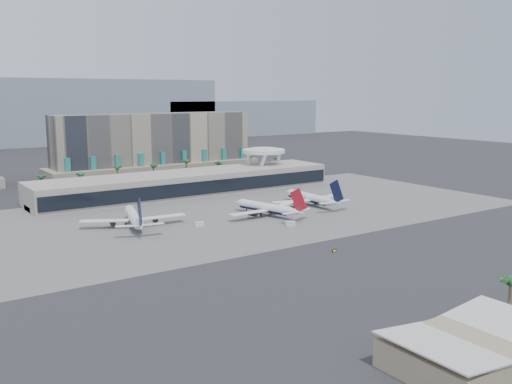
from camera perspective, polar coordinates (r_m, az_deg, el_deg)
ground at (r=227.12m, az=6.22°, el=-4.17°), size 900.00×900.00×0.00m
apron_pad at (r=270.17m, az=-1.36°, el=-1.84°), size 260.00×130.00×0.06m
mountain_ridge at (r=660.29m, az=-19.36°, el=7.15°), size 680.00×60.00×70.00m
hotel at (r=376.45m, az=-10.03°, el=3.92°), size 140.00×30.00×42.00m
terminal at (r=315.74m, az=-6.79°, el=0.99°), size 170.00×32.50×14.50m
saucer_structure at (r=347.79m, az=0.77°, el=3.86°), size 26.00×26.00×21.89m
palm_row at (r=349.42m, az=-8.46°, el=2.47°), size 157.80×2.80×13.10m
hangar_left at (r=129.03m, az=21.03°, el=-14.43°), size 36.65×22.60×7.55m
airliner_left at (r=241.79m, az=-12.09°, el=-2.51°), size 42.60×44.17×15.60m
airliner_centre at (r=257.70m, az=1.12°, el=-1.58°), size 40.61×42.18×14.79m
airliner_right at (r=282.28m, az=5.52°, el=-0.59°), size 43.16×44.39×15.33m
service_vehicle_a at (r=238.74m, az=-5.70°, el=-3.23°), size 4.21×2.64×1.91m
service_vehicle_b at (r=238.70m, az=3.45°, el=-3.19°), size 4.43×3.41×2.01m
taxiway_sign at (r=202.09m, az=7.83°, el=-5.84°), size 2.20×0.74×0.99m
near_palm_a at (r=157.27m, az=24.08°, el=-8.59°), size 6.00×6.00×10.19m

